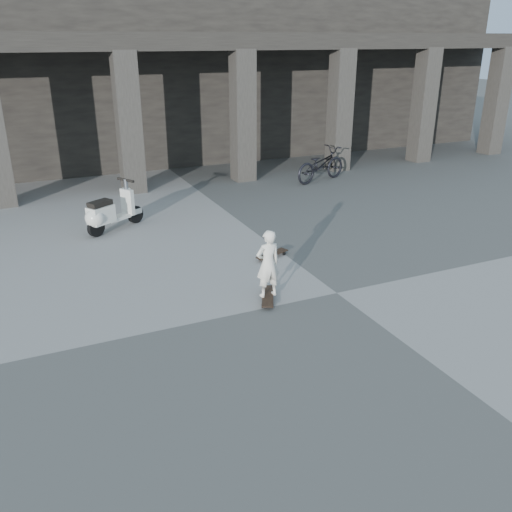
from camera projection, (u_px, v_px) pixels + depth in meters
name	position (u px, v px, depth m)	size (l,w,h in m)	color
ground	(337.00, 293.00, 9.80)	(90.00, 90.00, 0.00)	#474845
colonnade	(144.00, 74.00, 20.30)	(28.00, 8.82, 6.00)	black
longboard	(268.00, 296.00, 9.52)	(0.56, 0.86, 0.09)	black
skateboard_spare	(272.00, 254.00, 11.35)	(0.81, 0.47, 0.09)	black
child	(268.00, 264.00, 9.28)	(0.44, 0.29, 1.21)	silver
scooter	(106.00, 214.00, 12.67)	(1.50, 1.02, 1.17)	black
bicycle	(321.00, 165.00, 17.28)	(0.72, 2.05, 1.08)	black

